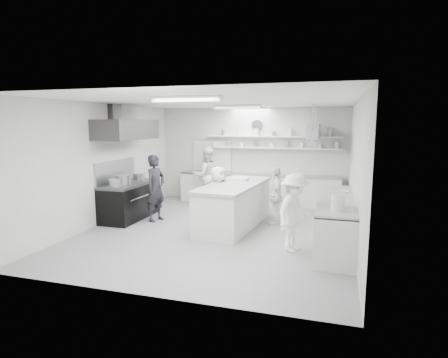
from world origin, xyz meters
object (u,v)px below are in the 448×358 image
(prep_island, at_px, (234,206))
(cook_stove, at_px, (156,188))
(cook_back, at_px, (206,175))
(stove, at_px, (129,202))
(right_counter, at_px, (336,222))
(back_counter, at_px, (258,189))

(prep_island, relative_size, cook_stove, 1.60)
(cook_stove, xyz_separation_m, cook_back, (0.54, 2.39, 0.03))
(stove, relative_size, cook_back, 1.02)
(stove, height_order, cook_stove, cook_stove)
(prep_island, bearing_deg, stove, -172.37)
(stove, xyz_separation_m, right_counter, (5.25, -0.60, 0.02))
(stove, bearing_deg, back_counter, 43.99)
(prep_island, height_order, cook_back, cook_back)
(prep_island, relative_size, cook_back, 1.55)
(back_counter, height_order, cook_stove, cook_stove)
(cook_stove, bearing_deg, cook_back, 1.29)
(back_counter, relative_size, cook_back, 2.82)
(stove, distance_m, back_counter, 4.03)
(stove, bearing_deg, right_counter, -6.52)
(stove, relative_size, right_counter, 0.55)
(cook_stove, height_order, cook_back, cook_back)
(back_counter, bearing_deg, stove, -136.01)
(cook_stove, bearing_deg, right_counter, -83.65)
(back_counter, bearing_deg, right_counter, -55.35)
(back_counter, xyz_separation_m, prep_island, (-0.05, -2.70, 0.05))
(prep_island, bearing_deg, right_counter, -10.82)
(back_counter, height_order, right_counter, right_counter)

